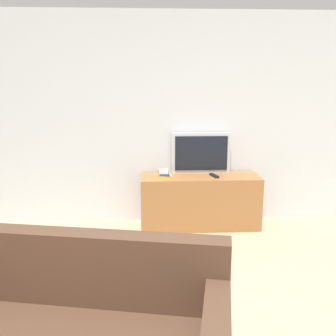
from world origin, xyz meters
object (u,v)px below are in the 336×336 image
television (201,153)px  remote_on_stand (214,176)px  book_stack (164,174)px  tv_stand (200,201)px

television → remote_on_stand: 0.36m
book_stack → remote_on_stand: size_ratio=1.15×
television → book_stack: bearing=-158.0°
tv_stand → book_stack: bearing=179.4°
book_stack → remote_on_stand: book_stack is taller
tv_stand → television: 0.61m
television → book_stack: size_ratio=3.20×
book_stack → tv_stand: bearing=-0.6°
tv_stand → television: bearing=81.6°
tv_stand → remote_on_stand: size_ratio=7.26×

